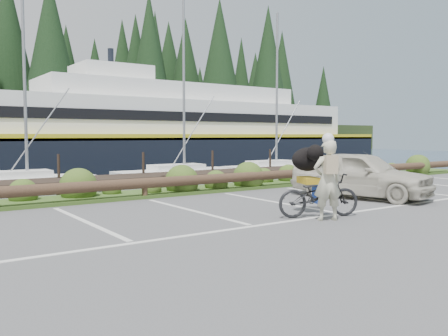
{
  "coord_description": "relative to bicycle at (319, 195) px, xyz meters",
  "views": [
    {
      "loc": [
        -5.88,
        -7.71,
        1.83
      ],
      "look_at": [
        0.09,
        0.79,
        1.1
      ],
      "focal_mm": 38.0,
      "sensor_mm": 36.0,
      "label": 1
    }
  ],
  "objects": [
    {
      "name": "bicycle",
      "position": [
        0.0,
        0.0,
        0.0
      ],
      "size": [
        1.98,
        1.31,
        0.98
      ],
      "primitive_type": "imported",
      "rotation": [
        0.0,
        0.0,
        1.18
      ],
      "color": "black",
      "rests_on": "ground"
    },
    {
      "name": "parked_car",
      "position": [
        3.39,
        1.57,
        0.19
      ],
      "size": [
        2.66,
        4.31,
        1.37
      ],
      "primitive_type": "imported",
      "rotation": [
        0.0,
        0.0,
        0.28
      ],
      "color": "beige",
      "rests_on": "ground"
    },
    {
      "name": "dog",
      "position": [
        0.23,
        0.56,
        0.77
      ],
      "size": [
        0.8,
        1.07,
        0.56
      ],
      "primitive_type": "ellipsoid",
      "rotation": [
        0.0,
        0.0,
        1.18
      ],
      "color": "black",
      "rests_on": "bicycle"
    },
    {
      "name": "cyclist",
      "position": [
        -0.16,
        -0.4,
        0.37
      ],
      "size": [
        0.74,
        0.62,
        1.72
      ],
      "primitive_type": "imported",
      "rotation": [
        0.0,
        0.0,
        2.75
      ],
      "color": "beige",
      "rests_on": "ground"
    },
    {
      "name": "ground",
      "position": [
        -1.85,
        0.37,
        -0.49
      ],
      "size": [
        72.0,
        72.0,
        0.0
      ],
      "primitive_type": "plane",
      "color": "#4D4D4F"
    },
    {
      "name": "log_rail",
      "position": [
        -1.85,
        4.97,
        -0.49
      ],
      "size": [
        32.0,
        0.3,
        0.6
      ],
      "primitive_type": null,
      "color": "#443021",
      "rests_on": "ground"
    },
    {
      "name": "vegetation_strip",
      "position": [
        -1.85,
        5.67,
        -0.44
      ],
      "size": [
        34.0,
        1.6,
        0.1
      ],
      "primitive_type": "cube",
      "color": "#3D5B21",
      "rests_on": "ground"
    }
  ]
}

